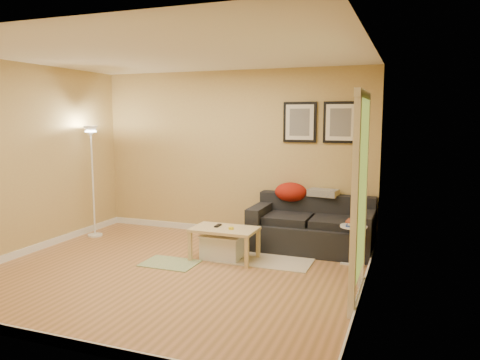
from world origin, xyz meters
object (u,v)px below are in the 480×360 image
Objects in this scene: coffee_table at (225,244)px; storage_bin at (223,246)px; book_stack at (354,223)px; sofa at (312,224)px; floor_lamp at (93,184)px; side_table at (353,246)px.

storage_bin is (-0.04, 0.03, -0.05)m from coffee_table.
coffee_table is 3.80× the size of book_stack.
sofa is at bearing 34.80° from coffee_table.
floor_lamp is (-2.36, 0.37, 0.66)m from storage_bin.
side_table is 0.30× the size of floor_lamp.
book_stack reaches higher than side_table.
side_table is (1.66, 0.31, 0.09)m from storage_bin.
book_stack reaches higher than storage_bin.
side_table is at bearing 10.47° from storage_bin.
coffee_table is at bearing -168.21° from side_table.
sofa is 0.85m from book_stack.
coffee_table is at bearing -169.60° from book_stack.
side_table is (0.64, -0.52, -0.12)m from sofa.
floor_lamp is at bearing -172.39° from sofa.
coffee_table is 1.60× the size of storage_bin.
storage_bin is 1.73m from book_stack.
coffee_table is 0.07m from storage_bin.
sofa is at bearing 38.87° from storage_bin.
storage_bin is at bearing -170.92° from book_stack.
sofa reaches higher than side_table.
side_table is at bearing 5.52° from coffee_table.
side_table reaches higher than coffee_table.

